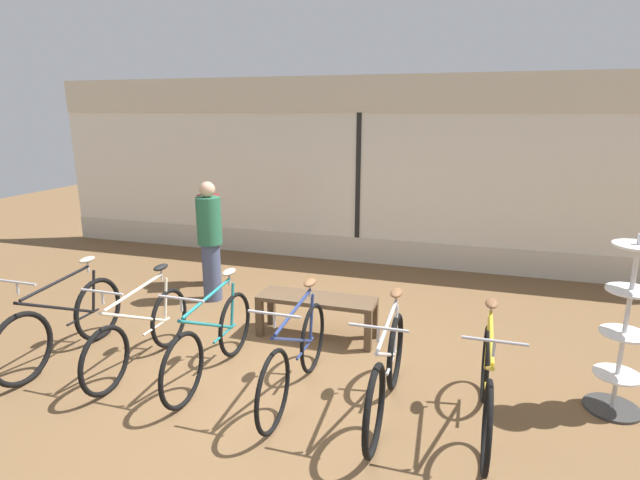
{
  "coord_description": "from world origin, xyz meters",
  "views": [
    {
      "loc": [
        1.92,
        -4.2,
        2.63
      ],
      "look_at": [
        0.0,
        1.97,
        0.95
      ],
      "focal_mm": 28.0,
      "sensor_mm": 36.0,
      "label": 1
    }
  ],
  "objects_px": {
    "bicycle_center_left": "(212,341)",
    "customer_near_rack": "(210,239)",
    "bicycle_far_left": "(64,324)",
    "bicycle_left": "(141,333)",
    "bicycle_far_right": "(487,386)",
    "display_bench": "(317,304)",
    "bicycle_center_right": "(296,357)",
    "accessory_rack": "(623,341)",
    "bicycle_right": "(386,373)",
    "customer_by_window": "(210,230)"
  },
  "relations": [
    {
      "from": "bicycle_center_right",
      "to": "customer_by_window",
      "type": "height_order",
      "value": "customer_by_window"
    },
    {
      "from": "customer_near_rack",
      "to": "bicycle_far_right",
      "type": "bearing_deg",
      "value": -28.49
    },
    {
      "from": "bicycle_right",
      "to": "accessory_rack",
      "type": "height_order",
      "value": "accessory_rack"
    },
    {
      "from": "bicycle_left",
      "to": "display_bench",
      "type": "relative_size",
      "value": 1.24
    },
    {
      "from": "bicycle_far_left",
      "to": "bicycle_far_right",
      "type": "bearing_deg",
      "value": 0.61
    },
    {
      "from": "bicycle_center_right",
      "to": "bicycle_right",
      "type": "height_order",
      "value": "bicycle_right"
    },
    {
      "from": "bicycle_far_left",
      "to": "display_bench",
      "type": "bearing_deg",
      "value": 28.58
    },
    {
      "from": "bicycle_center_left",
      "to": "bicycle_far_right",
      "type": "height_order",
      "value": "bicycle_far_right"
    },
    {
      "from": "customer_near_rack",
      "to": "bicycle_left",
      "type": "bearing_deg",
      "value": -82.6
    },
    {
      "from": "bicycle_center_left",
      "to": "customer_near_rack",
      "type": "relative_size",
      "value": 1.03
    },
    {
      "from": "bicycle_right",
      "to": "customer_by_window",
      "type": "relative_size",
      "value": 1.1
    },
    {
      "from": "bicycle_center_left",
      "to": "display_bench",
      "type": "distance_m",
      "value": 1.4
    },
    {
      "from": "bicycle_far_left",
      "to": "bicycle_center_right",
      "type": "relative_size",
      "value": 1.01
    },
    {
      "from": "bicycle_far_left",
      "to": "customer_near_rack",
      "type": "relative_size",
      "value": 1.06
    },
    {
      "from": "bicycle_far_right",
      "to": "display_bench",
      "type": "relative_size",
      "value": 1.22
    },
    {
      "from": "bicycle_left",
      "to": "bicycle_right",
      "type": "xyz_separation_m",
      "value": [
        2.6,
        -0.1,
        0.02
      ]
    },
    {
      "from": "bicycle_center_right",
      "to": "customer_by_window",
      "type": "bearing_deg",
      "value": 131.99
    },
    {
      "from": "bicycle_center_left",
      "to": "bicycle_far_left",
      "type": "bearing_deg",
      "value": -175.57
    },
    {
      "from": "bicycle_far_left",
      "to": "accessory_rack",
      "type": "distance_m",
      "value": 5.51
    },
    {
      "from": "bicycle_far_right",
      "to": "accessory_rack",
      "type": "height_order",
      "value": "accessory_rack"
    },
    {
      "from": "bicycle_center_left",
      "to": "customer_near_rack",
      "type": "xyz_separation_m",
      "value": [
        -1.07,
        1.92,
        0.5
      ]
    },
    {
      "from": "bicycle_right",
      "to": "bicycle_far_right",
      "type": "relative_size",
      "value": 1.03
    },
    {
      "from": "bicycle_center_left",
      "to": "bicycle_left",
      "type": "bearing_deg",
      "value": -177.68
    },
    {
      "from": "accessory_rack",
      "to": "customer_by_window",
      "type": "relative_size",
      "value": 1.03
    },
    {
      "from": "bicycle_far_left",
      "to": "bicycle_far_right",
      "type": "height_order",
      "value": "bicycle_far_left"
    },
    {
      "from": "bicycle_right",
      "to": "display_bench",
      "type": "xyz_separation_m",
      "value": [
        -1.06,
        1.32,
        0.01
      ]
    },
    {
      "from": "bicycle_left",
      "to": "bicycle_center_right",
      "type": "xyz_separation_m",
      "value": [
        1.74,
        -0.05,
        0.02
      ]
    },
    {
      "from": "bicycle_center_right",
      "to": "bicycle_far_right",
      "type": "bearing_deg",
      "value": -0.25
    },
    {
      "from": "display_bench",
      "to": "customer_by_window",
      "type": "xyz_separation_m",
      "value": [
        -2.12,
        1.31,
        0.45
      ]
    },
    {
      "from": "customer_near_rack",
      "to": "customer_by_window",
      "type": "xyz_separation_m",
      "value": [
        -0.33,
        0.59,
        -0.03
      ]
    },
    {
      "from": "bicycle_center_left",
      "to": "bicycle_far_right",
      "type": "bearing_deg",
      "value": -1.89
    },
    {
      "from": "bicycle_far_right",
      "to": "customer_by_window",
      "type": "height_order",
      "value": "customer_by_window"
    },
    {
      "from": "accessory_rack",
      "to": "customer_by_window",
      "type": "bearing_deg",
      "value": 159.27
    },
    {
      "from": "bicycle_center_right",
      "to": "display_bench",
      "type": "relative_size",
      "value": 1.27
    },
    {
      "from": "bicycle_center_left",
      "to": "display_bench",
      "type": "xyz_separation_m",
      "value": [
        0.73,
        1.19,
        0.02
      ]
    },
    {
      "from": "bicycle_left",
      "to": "bicycle_far_right",
      "type": "distance_m",
      "value": 3.44
    },
    {
      "from": "customer_near_rack",
      "to": "customer_by_window",
      "type": "height_order",
      "value": "customer_near_rack"
    },
    {
      "from": "bicycle_far_left",
      "to": "bicycle_left",
      "type": "bearing_deg",
      "value": 6.33
    },
    {
      "from": "bicycle_far_left",
      "to": "bicycle_center_left",
      "type": "height_order",
      "value": "bicycle_far_left"
    },
    {
      "from": "accessory_rack",
      "to": "customer_near_rack",
      "type": "height_order",
      "value": "customer_near_rack"
    },
    {
      "from": "bicycle_left",
      "to": "display_bench",
      "type": "xyz_separation_m",
      "value": [
        1.54,
        1.23,
        0.03
      ]
    },
    {
      "from": "bicycle_far_left",
      "to": "bicycle_far_right",
      "type": "xyz_separation_m",
      "value": [
        4.33,
        0.05,
        -0.0
      ]
    },
    {
      "from": "bicycle_far_left",
      "to": "bicycle_center_right",
      "type": "distance_m",
      "value": 2.63
    },
    {
      "from": "bicycle_center_left",
      "to": "accessory_rack",
      "type": "distance_m",
      "value": 3.8
    },
    {
      "from": "accessory_rack",
      "to": "bicycle_left",
      "type": "bearing_deg",
      "value": -172.65
    },
    {
      "from": "bicycle_far_left",
      "to": "bicycle_right",
      "type": "height_order",
      "value": "bicycle_far_left"
    },
    {
      "from": "bicycle_left",
      "to": "accessory_rack",
      "type": "relative_size",
      "value": 1.05
    },
    {
      "from": "bicycle_left",
      "to": "accessory_rack",
      "type": "bearing_deg",
      "value": 7.35
    },
    {
      "from": "bicycle_far_left",
      "to": "bicycle_center_left",
      "type": "relative_size",
      "value": 1.03
    },
    {
      "from": "bicycle_far_left",
      "to": "bicycle_left",
      "type": "height_order",
      "value": "bicycle_far_left"
    }
  ]
}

